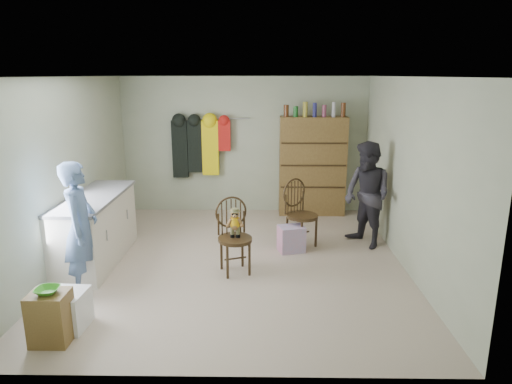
{
  "coord_description": "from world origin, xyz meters",
  "views": [
    {
      "loc": [
        0.34,
        -5.9,
        2.53
      ],
      "look_at": [
        0.25,
        0.2,
        0.95
      ],
      "focal_mm": 32.0,
      "sensor_mm": 36.0,
      "label": 1
    }
  ],
  "objects_px": {
    "chair_front": "(234,230)",
    "dresser": "(312,165)",
    "counter": "(96,229)",
    "chair_far": "(299,210)"
  },
  "relations": [
    {
      "from": "counter",
      "to": "dresser",
      "type": "distance_m",
      "value": 3.96
    },
    {
      "from": "counter",
      "to": "chair_far",
      "type": "bearing_deg",
      "value": 12.86
    },
    {
      "from": "chair_front",
      "to": "chair_far",
      "type": "relative_size",
      "value": 0.97
    },
    {
      "from": "chair_front",
      "to": "dresser",
      "type": "height_order",
      "value": "dresser"
    },
    {
      "from": "counter",
      "to": "chair_far",
      "type": "relative_size",
      "value": 1.81
    },
    {
      "from": "counter",
      "to": "chair_front",
      "type": "distance_m",
      "value": 1.95
    },
    {
      "from": "chair_far",
      "to": "dresser",
      "type": "bearing_deg",
      "value": 37.96
    },
    {
      "from": "chair_front",
      "to": "dresser",
      "type": "relative_size",
      "value": 0.48
    },
    {
      "from": "chair_far",
      "to": "dresser",
      "type": "relative_size",
      "value": 0.5
    },
    {
      "from": "counter",
      "to": "dresser",
      "type": "relative_size",
      "value": 0.9
    }
  ]
}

